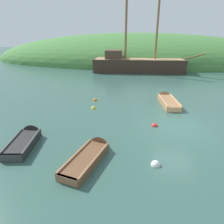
# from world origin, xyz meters

# --- Properties ---
(ground_plane) EXTENTS (120.00, 120.00, 0.00)m
(ground_plane) POSITION_xyz_m (0.00, 0.00, 0.00)
(ground_plane) COLOR #33564C
(shore_hill) EXTENTS (55.01, 23.23, 10.10)m
(shore_hill) POSITION_xyz_m (-3.40, 29.10, 0.00)
(shore_hill) COLOR #477F3D
(shore_hill) RESTS_ON ground
(sailing_ship) EXTENTS (14.92, 4.34, 11.86)m
(sailing_ship) POSITION_xyz_m (-2.80, 17.42, 0.68)
(sailing_ship) COLOR #38281E
(sailing_ship) RESTS_ON ground
(rowboat_near_dock) EXTENTS (1.55, 3.97, 0.99)m
(rowboat_near_dock) POSITION_xyz_m (-0.09, 4.43, 0.13)
(rowboat_near_dock) COLOR #9E7047
(rowboat_near_dock) RESTS_ON ground
(rowboat_portside) EXTENTS (1.73, 3.50, 0.93)m
(rowboat_portside) POSITION_xyz_m (-4.15, -3.63, 0.11)
(rowboat_portside) COLOR brown
(rowboat_portside) RESTS_ON ground
(rowboat_outer_right) EXTENTS (1.44, 3.09, 0.96)m
(rowboat_outer_right) POSITION_xyz_m (-7.61, -2.89, 0.13)
(rowboat_outer_right) COLOR black
(rowboat_outer_right) RESTS_ON ground
(buoy_yellow) EXTENTS (0.33, 0.33, 0.33)m
(buoy_yellow) POSITION_xyz_m (-5.44, 2.28, 0.00)
(buoy_yellow) COLOR yellow
(buoy_yellow) RESTS_ON ground
(buoy_orange) EXTENTS (0.33, 0.33, 0.33)m
(buoy_orange) POSITION_xyz_m (-5.75, 4.10, 0.00)
(buoy_orange) COLOR orange
(buoy_orange) RESTS_ON ground
(buoy_red) EXTENTS (0.35, 0.35, 0.35)m
(buoy_red) POSITION_xyz_m (-1.24, -0.03, 0.00)
(buoy_red) COLOR red
(buoy_red) RESTS_ON ground
(buoy_white) EXTENTS (0.39, 0.39, 0.39)m
(buoy_white) POSITION_xyz_m (-1.38, -3.79, 0.00)
(buoy_white) COLOR white
(buoy_white) RESTS_ON ground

